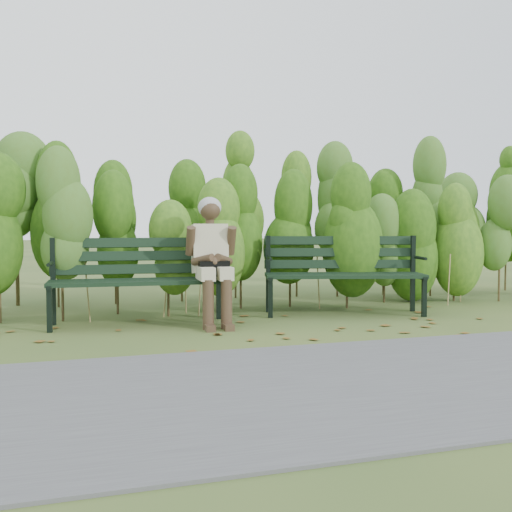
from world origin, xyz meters
name	(u,v)px	position (x,y,z in m)	size (l,w,h in m)	color
ground	(266,329)	(0.00, 0.00, 0.00)	(80.00, 80.00, 0.00)	#395123
footpath	(367,382)	(0.00, -2.20, 0.01)	(60.00, 2.50, 0.01)	#474749
hedge_band	(222,212)	(0.00, 1.86, 1.26)	(11.04, 1.67, 2.42)	#47381E
leaf_litter	(249,331)	(-0.20, -0.04, 0.00)	(5.55, 2.26, 0.01)	brown
bench_left	(139,273)	(-1.22, 0.76, 0.56)	(1.94, 0.75, 0.95)	black
bench_right	(343,268)	(1.26, 0.81, 0.56)	(2.01, 1.10, 0.96)	black
seated_woman	(212,252)	(-0.46, 0.51, 0.79)	(0.57, 0.83, 1.40)	beige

